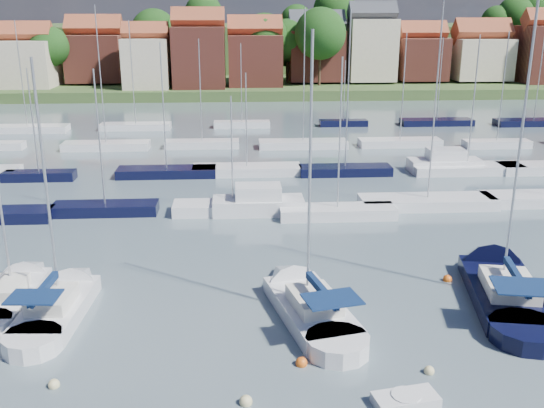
{
  "coord_description": "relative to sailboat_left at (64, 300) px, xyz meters",
  "views": [
    {
      "loc": [
        -6.97,
        -24.59,
        14.78
      ],
      "look_at": [
        -4.61,
        14.0,
        2.61
      ],
      "focal_mm": 40.0,
      "sensor_mm": 36.0,
      "label": 1
    }
  ],
  "objects": [
    {
      "name": "sailboat_navy",
      "position": [
        23.83,
        1.11,
        -0.01
      ],
      "size": [
        5.95,
        13.74,
        18.36
      ],
      "rotation": [
        0.0,
        0.0,
        1.38
      ],
      "color": "black",
      "rests_on": "ground"
    },
    {
      "name": "buoy_a",
      "position": [
        1.47,
        -7.31,
        -0.36
      ],
      "size": [
        0.49,
        0.49,
        0.49
      ],
      "primitive_type": "sphere",
      "color": "beige",
      "rests_on": "ground"
    },
    {
      "name": "sailboat_left",
      "position": [
        0.0,
        0.0,
        0.0
      ],
      "size": [
        3.35,
        10.42,
        14.02
      ],
      "rotation": [
        0.0,
        0.0,
        1.51
      ],
      "color": "silver",
      "rests_on": "ground"
    },
    {
      "name": "sailboat_far",
      "position": [
        -2.86,
        1.3,
        -0.02
      ],
      "size": [
        2.83,
        9.79,
        12.97
      ],
      "rotation": [
        0.0,
        0.0,
        1.54
      ],
      "color": "silver",
      "rests_on": "ground"
    },
    {
      "name": "marina_field",
      "position": [
        18.05,
        30.26,
        0.07
      ],
      "size": [
        79.62,
        41.41,
        15.93
      ],
      "color": "silver",
      "rests_on": "ground"
    },
    {
      "name": "buoy_h",
      "position": [
        26.06,
        1.84,
        -0.36
      ],
      "size": [
        0.43,
        0.43,
        0.43
      ],
      "primitive_type": "sphere",
      "color": "#D85914",
      "rests_on": "ground"
    },
    {
      "name": "buoy_c",
      "position": [
        11.89,
        -6.3,
        -0.36
      ],
      "size": [
        0.53,
        0.53,
        0.53
      ],
      "primitive_type": "sphere",
      "color": "#D85914",
      "rests_on": "ground"
    },
    {
      "name": "ground",
      "position": [
        16.14,
        35.11,
        -0.36
      ],
      "size": [
        260.0,
        260.0,
        0.0
      ],
      "primitive_type": "plane",
      "color": "#475961",
      "rests_on": "ground"
    },
    {
      "name": "sailboat_centre",
      "position": [
        12.53,
        -0.64,
        -0.01
      ],
      "size": [
        5.42,
        11.68,
        15.37
      ],
      "rotation": [
        0.0,
        0.0,
        1.79
      ],
      "color": "silver",
      "rests_on": "ground"
    },
    {
      "name": "buoy_e",
      "position": [
        21.28,
        1.96,
        -0.36
      ],
      "size": [
        0.52,
        0.52,
        0.52
      ],
      "primitive_type": "sphere",
      "color": "#D85914",
      "rests_on": "ground"
    },
    {
      "name": "tender",
      "position": [
        15.69,
        -9.38,
        -0.15
      ],
      "size": [
        2.72,
        1.62,
        0.55
      ],
      "rotation": [
        0.0,
        0.0,
        0.18
      ],
      "color": "silver",
      "rests_on": "ground"
    },
    {
      "name": "buoy_g",
      "position": [
        23.28,
        -3.23,
        -0.36
      ],
      "size": [
        0.49,
        0.49,
        0.49
      ],
      "primitive_type": "sphere",
      "color": "#D85914",
      "rests_on": "ground"
    },
    {
      "name": "buoy_d",
      "position": [
        17.31,
        -7.26,
        -0.36
      ],
      "size": [
        0.46,
        0.46,
        0.46
      ],
      "primitive_type": "sphere",
      "color": "beige",
      "rests_on": "ground"
    },
    {
      "name": "buoy_b",
      "position": [
        9.39,
        -8.93,
        -0.36
      ],
      "size": [
        0.53,
        0.53,
        0.53
      ],
      "primitive_type": "sphere",
      "color": "beige",
      "rests_on": "ground"
    },
    {
      "name": "far_shore_town",
      "position": [
        18.37,
        127.78,
        4.25
      ],
      "size": [
        212.46,
        90.0,
        22.27
      ],
      "color": "#43592C",
      "rests_on": "ground"
    }
  ]
}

